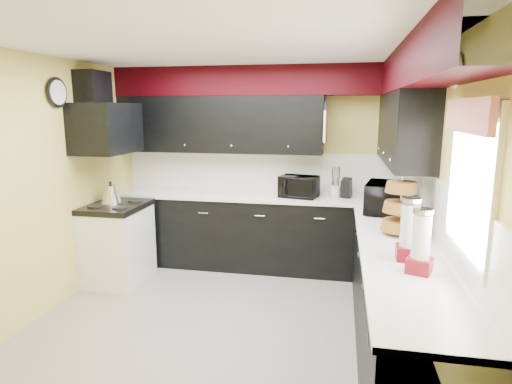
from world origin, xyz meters
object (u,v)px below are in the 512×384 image
knife_block (347,188)px  toaster_oven (299,187)px  microwave (386,198)px  kettle (111,194)px  utensil_crock (335,191)px

knife_block → toaster_oven: bearing=-160.5°
microwave → knife_block: microwave is taller
microwave → kettle: 3.06m
microwave → kettle: (-3.06, -0.05, -0.07)m
utensil_crock → kettle: size_ratio=0.63×
knife_block → kettle: size_ratio=1.01×
toaster_oven → kettle: (-2.11, -0.66, -0.05)m
microwave → utensil_crock: microwave is taller
microwave → utensil_crock: size_ratio=3.87×
utensil_crock → kettle: 2.64m
toaster_oven → microwave: size_ratio=0.79×
toaster_oven → utensil_crock: (0.44, 0.07, -0.06)m
microwave → knife_block: (-0.39, 0.67, -0.04)m
microwave → utensil_crock: bearing=47.9°
microwave → toaster_oven: bearing=67.8°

